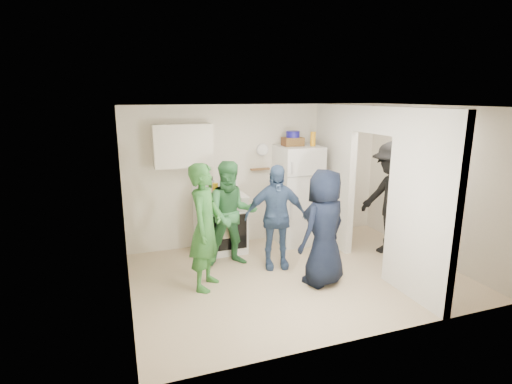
{
  "coord_description": "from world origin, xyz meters",
  "views": [
    {
      "loc": [
        -2.43,
        -5.03,
        2.64
      ],
      "look_at": [
        -0.52,
        0.4,
        1.25
      ],
      "focal_mm": 28.0,
      "sensor_mm": 36.0,
      "label": 1
    }
  ],
  "objects_px": {
    "person_denim": "(275,217)",
    "person_navy": "(324,228)",
    "yellow_cup_stack_top": "(313,139)",
    "person_nook": "(392,199)",
    "fridge": "(298,195)",
    "person_green_left": "(205,227)",
    "person_green_center": "(232,214)",
    "wicker_basket": "(293,142)",
    "blue_bowl": "(293,134)",
    "stove": "(220,223)"
  },
  "relations": [
    {
      "from": "person_green_center",
      "to": "person_nook",
      "type": "xyz_separation_m",
      "value": [
        2.64,
        -0.47,
        0.12
      ]
    },
    {
      "from": "wicker_basket",
      "to": "person_nook",
      "type": "relative_size",
      "value": 0.18
    },
    {
      "from": "person_denim",
      "to": "person_nook",
      "type": "height_order",
      "value": "person_nook"
    },
    {
      "from": "wicker_basket",
      "to": "blue_bowl",
      "type": "height_order",
      "value": "blue_bowl"
    },
    {
      "from": "person_navy",
      "to": "person_nook",
      "type": "relative_size",
      "value": 0.87
    },
    {
      "from": "fridge",
      "to": "person_green_center",
      "type": "xyz_separation_m",
      "value": [
        -1.42,
        -0.6,
        -0.05
      ]
    },
    {
      "from": "blue_bowl",
      "to": "person_denim",
      "type": "distance_m",
      "value": 1.66
    },
    {
      "from": "yellow_cup_stack_top",
      "to": "person_denim",
      "type": "bearing_deg",
      "value": -141.8
    },
    {
      "from": "stove",
      "to": "wicker_basket",
      "type": "bearing_deg",
      "value": 0.85
    },
    {
      "from": "blue_bowl",
      "to": "person_denim",
      "type": "xyz_separation_m",
      "value": [
        -0.7,
        -0.95,
        -1.17
      ]
    },
    {
      "from": "yellow_cup_stack_top",
      "to": "blue_bowl",
      "type": "bearing_deg",
      "value": 154.89
    },
    {
      "from": "stove",
      "to": "fridge",
      "type": "relative_size",
      "value": 0.57
    },
    {
      "from": "wicker_basket",
      "to": "yellow_cup_stack_top",
      "type": "distance_m",
      "value": 0.36
    },
    {
      "from": "stove",
      "to": "person_nook",
      "type": "distance_m",
      "value": 2.93
    },
    {
      "from": "wicker_basket",
      "to": "person_green_center",
      "type": "bearing_deg",
      "value": -153.83
    },
    {
      "from": "yellow_cup_stack_top",
      "to": "person_green_left",
      "type": "relative_size",
      "value": 0.14
    },
    {
      "from": "person_navy",
      "to": "yellow_cup_stack_top",
      "type": "bearing_deg",
      "value": -133.5
    },
    {
      "from": "person_denim",
      "to": "person_navy",
      "type": "relative_size",
      "value": 0.98
    },
    {
      "from": "stove",
      "to": "blue_bowl",
      "type": "distance_m",
      "value": 2.0
    },
    {
      "from": "wicker_basket",
      "to": "person_denim",
      "type": "bearing_deg",
      "value": -126.31
    },
    {
      "from": "yellow_cup_stack_top",
      "to": "person_denim",
      "type": "height_order",
      "value": "yellow_cup_stack_top"
    },
    {
      "from": "wicker_basket",
      "to": "person_green_left",
      "type": "distance_m",
      "value": 2.46
    },
    {
      "from": "fridge",
      "to": "yellow_cup_stack_top",
      "type": "height_order",
      "value": "yellow_cup_stack_top"
    },
    {
      "from": "stove",
      "to": "person_nook",
      "type": "height_order",
      "value": "person_nook"
    },
    {
      "from": "wicker_basket",
      "to": "person_navy",
      "type": "relative_size",
      "value": 0.21
    },
    {
      "from": "blue_bowl",
      "to": "yellow_cup_stack_top",
      "type": "bearing_deg",
      "value": -25.11
    },
    {
      "from": "fridge",
      "to": "person_navy",
      "type": "distance_m",
      "value": 1.71
    },
    {
      "from": "fridge",
      "to": "person_green_left",
      "type": "relative_size",
      "value": 1.0
    },
    {
      "from": "stove",
      "to": "person_green_left",
      "type": "bearing_deg",
      "value": -112.46
    },
    {
      "from": "wicker_basket",
      "to": "person_navy",
      "type": "height_order",
      "value": "wicker_basket"
    },
    {
      "from": "person_denim",
      "to": "person_nook",
      "type": "bearing_deg",
      "value": 7.14
    },
    {
      "from": "person_nook",
      "to": "stove",
      "type": "bearing_deg",
      "value": -121.2
    },
    {
      "from": "yellow_cup_stack_top",
      "to": "person_green_center",
      "type": "bearing_deg",
      "value": -163.09
    },
    {
      "from": "wicker_basket",
      "to": "person_nook",
      "type": "xyz_separation_m",
      "value": [
        1.32,
        -1.12,
        -0.89
      ]
    },
    {
      "from": "person_green_left",
      "to": "stove",
      "type": "bearing_deg",
      "value": 9.99
    },
    {
      "from": "person_green_left",
      "to": "person_navy",
      "type": "relative_size",
      "value": 1.06
    },
    {
      "from": "yellow_cup_stack_top",
      "to": "person_denim",
      "type": "distance_m",
      "value": 1.69
    },
    {
      "from": "yellow_cup_stack_top",
      "to": "person_nook",
      "type": "distance_m",
      "value": 1.68
    },
    {
      "from": "fridge",
      "to": "wicker_basket",
      "type": "xyz_separation_m",
      "value": [
        -0.1,
        0.05,
        0.97
      ]
    },
    {
      "from": "person_green_center",
      "to": "person_nook",
      "type": "relative_size",
      "value": 0.87
    },
    {
      "from": "fridge",
      "to": "person_navy",
      "type": "bearing_deg",
      "value": -102.61
    },
    {
      "from": "wicker_basket",
      "to": "person_green_left",
      "type": "height_order",
      "value": "wicker_basket"
    },
    {
      "from": "fridge",
      "to": "person_navy",
      "type": "height_order",
      "value": "fridge"
    },
    {
      "from": "person_denim",
      "to": "person_nook",
      "type": "relative_size",
      "value": 0.85
    },
    {
      "from": "stove",
      "to": "person_green_center",
      "type": "xyz_separation_m",
      "value": [
        0.03,
        -0.63,
        0.33
      ]
    },
    {
      "from": "person_green_center",
      "to": "blue_bowl",
      "type": "bearing_deg",
      "value": 31.87
    },
    {
      "from": "blue_bowl",
      "to": "person_navy",
      "type": "height_order",
      "value": "blue_bowl"
    },
    {
      "from": "yellow_cup_stack_top",
      "to": "stove",
      "type": "bearing_deg",
      "value": 175.55
    },
    {
      "from": "stove",
      "to": "person_nook",
      "type": "relative_size",
      "value": 0.53
    },
    {
      "from": "fridge",
      "to": "person_green_left",
      "type": "xyz_separation_m",
      "value": [
        -1.97,
        -1.23,
        -0.0
      ]
    }
  ]
}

